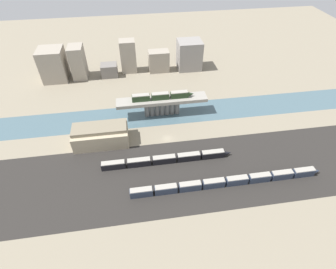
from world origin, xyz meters
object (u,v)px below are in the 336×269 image
Objects in this scene: train_yard_near at (228,182)px; warehouse_building at (101,135)px; train_on_bridge at (163,96)px; train_yard_mid at (167,159)px.

warehouse_building reaches higher than train_yard_near.
train_yard_mid is (-3.14, -36.83, -10.57)m from train_on_bridge.
train_yard_mid is 2.29× the size of warehouse_building.
train_on_bridge is 58.44m from train_yard_near.
train_yard_near is 1.38× the size of train_yard_mid.
train_yard_near reaches higher than train_yard_mid.
train_yard_mid is at bearing -31.23° from warehouse_building.
train_on_bridge reaches higher than train_yard_mid.
train_on_bridge is at bearing 85.13° from train_yard_mid.
train_yard_mid is at bearing -94.87° from train_on_bridge.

